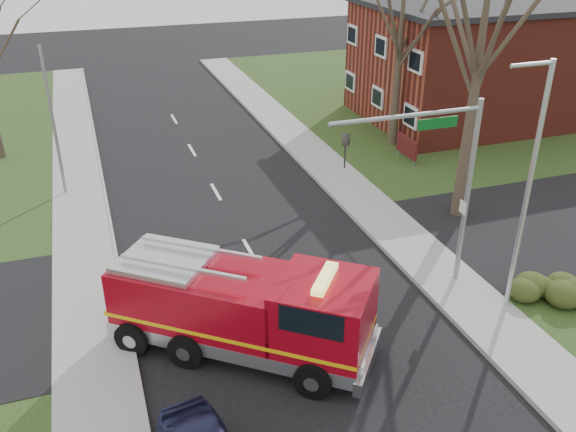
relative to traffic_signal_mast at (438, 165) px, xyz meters
name	(u,v)px	position (x,y,z in m)	size (l,w,h in m)	color
ground	(302,342)	(-5.21, -1.50, -4.71)	(120.00, 120.00, 0.00)	black
sidewalk_right	(472,303)	(0.99, -1.50, -4.63)	(2.40, 80.00, 0.15)	gray
sidewalk_left	(97,385)	(-11.41, -1.50, -4.63)	(2.40, 80.00, 0.15)	gray
brick_building	(488,61)	(13.79, 16.50, -1.05)	(15.40, 10.40, 7.25)	maroon
health_center_sign	(407,147)	(5.29, 11.00, -3.83)	(0.12, 2.00, 1.40)	#4C1113
hedge_corner	(562,291)	(3.79, -2.50, -4.13)	(2.80, 2.00, 0.90)	#2E3A15
bare_tree_near	(481,45)	(4.29, 4.50, 2.71)	(6.00, 6.00, 12.00)	#3A2E22
bare_tree_far	(401,29)	(5.79, 13.50, 1.78)	(5.25, 5.25, 10.50)	#3A2E22
traffic_signal_mast	(438,165)	(0.00, 0.00, 0.00)	(5.29, 0.18, 6.80)	gray
streetlight_pole	(528,185)	(1.93, -2.00, -0.16)	(1.48, 0.16, 8.40)	#B7BABF
utility_pole_far	(54,124)	(-12.01, 12.50, -1.21)	(0.14, 0.14, 7.00)	gray
fire_engine	(245,310)	(-6.95, -1.21, -3.29)	(7.76, 6.85, 3.14)	maroon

